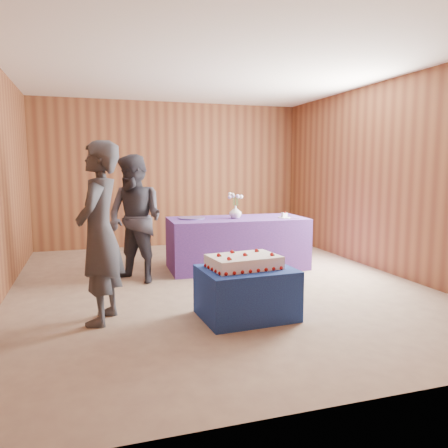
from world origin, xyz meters
name	(u,v)px	position (x,y,z in m)	size (l,w,h in m)	color
ground	(216,284)	(0.00, 0.00, 0.00)	(6.00, 6.00, 0.00)	gray
room_shell	(216,142)	(0.00, 0.00, 1.80)	(5.04, 6.04, 2.72)	brown
cake_table	(246,293)	(-0.06, -1.27, 0.25)	(0.90, 0.70, 0.50)	#1B4299
serving_table	(237,243)	(0.55, 0.78, 0.38)	(2.00, 0.90, 0.75)	#673696
sheet_cake	(244,262)	(-0.08, -1.25, 0.56)	(0.76, 0.56, 0.16)	white
vase	(235,212)	(0.52, 0.76, 0.84)	(0.18, 0.18, 0.19)	silver
flower_spray	(235,195)	(0.52, 0.76, 1.09)	(0.23, 0.23, 0.18)	#316227
platter	(192,218)	(-0.11, 0.89, 0.76)	(0.39, 0.39, 0.02)	#594B96
plate	(284,218)	(1.22, 0.58, 0.76)	(0.18, 0.18, 0.01)	silver
cake_slice	(284,215)	(1.22, 0.58, 0.80)	(0.08, 0.07, 0.09)	white
knife	(290,219)	(1.25, 0.46, 0.75)	(0.26, 0.02, 0.00)	silver
guest_left	(100,233)	(-1.45, -0.98, 0.87)	(0.64, 0.42, 1.74)	#363840
guest_right	(135,219)	(-0.97, 0.43, 0.83)	(0.81, 0.63, 1.66)	#31313B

